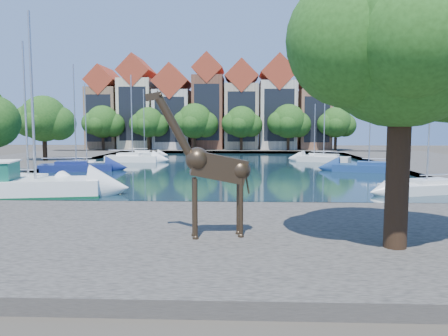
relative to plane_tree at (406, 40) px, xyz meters
The scene contains 31 objects.
ground 14.07m from the plane_tree, 130.22° to the left, with size 160.00×160.00×0.00m, color #38332B.
water_basin 34.72m from the plane_tree, 102.99° to the left, with size 38.00×50.00×0.08m, color black.
near_quay 10.82m from the plane_tree, 165.24° to the left, with size 50.00×14.00×0.50m, color #545049.
far_quay 65.87m from the plane_tree, 96.68° to the left, with size 60.00×16.00×0.50m, color #545049.
left_quay 46.99m from the plane_tree, 134.66° to the left, with size 14.00×52.00×0.50m, color #545049.
plane_tree is the anchor object (origin of this frame).
townhouse_west_end 71.84m from the plane_tree, 115.22° to the left, with size 5.44×9.18×14.93m.
townhouse_west_mid 69.50m from the plane_tree, 110.74° to the left, with size 5.94×9.18×16.79m.
townhouse_west_inner 67.47m from the plane_tree, 105.57° to the left, with size 6.43×9.18×15.15m.
townhouse_center 66.03m from the plane_tree, 100.13° to the left, with size 5.44×9.18×16.93m.
townhouse_east_inner 65.24m from the plane_tree, 94.94° to the left, with size 5.94×9.18×15.79m.
townhouse_east_mid 65.00m from the plane_tree, 89.22° to the left, with size 6.43×9.18×16.65m.
townhouse_east_end 65.41m from the plane_tree, 83.52° to the left, with size 5.44×9.18×14.43m.
far_tree_far_west 66.46m from the plane_tree, 116.38° to the left, with size 7.28×5.60×7.68m.
far_tree_west 63.33m from the plane_tree, 109.89° to the left, with size 6.76×5.20×7.36m.
far_tree_mid_west 61.06m from the plane_tree, 102.79° to the left, with size 7.80×6.00×8.00m.
far_tree_mid_east 59.81m from the plane_tree, 95.30° to the left, with size 7.02×5.40×7.52m.
far_tree_east 59.60m from the plane_tree, 87.60° to the left, with size 7.54×5.80×7.84m.
far_tree_far_east 60.47m from the plane_tree, 80.01° to the left, with size 6.76×5.20×7.36m.
side_tree_left_far 47.38m from the plane_tree, 128.58° to the left, with size 7.28×5.60×7.88m.
giraffe_statue 8.16m from the plane_tree, 169.89° to the left, with size 3.87×1.15×5.55m.
motorsailer 25.30m from the plane_tree, 148.93° to the left, with size 11.43×5.27×12.05m.
sailboat_left_a 27.21m from the plane_tree, 143.45° to the left, with size 7.19×3.81×10.67m.
sailboat_left_b 37.30m from the plane_tree, 128.12° to the left, with size 7.57×4.26×10.86m.
sailboat_left_c 39.76m from the plane_tree, 125.33° to the left, with size 5.78×2.91×9.18m.
sailboat_left_d 45.27m from the plane_tree, 116.01° to the left, with size 6.85×2.73×11.05m.
sailboat_left_e 53.77m from the plane_tree, 112.16° to the left, with size 5.03×2.11×9.98m.
sailboat_right_a 18.48m from the plane_tree, 64.38° to the left, with size 6.80×4.24×11.16m.
sailboat_right_b 31.10m from the plane_tree, 75.89° to the left, with size 7.53×4.44×12.49m.
sailboat_right_c 41.97m from the plane_tree, 83.07° to the left, with size 6.91×4.74×8.95m.
sailboat_right_d 45.44m from the plane_tree, 84.39° to the left, with size 4.85×1.83×7.56m.
Camera 1 is at (2.05, -24.36, 4.83)m, focal length 35.00 mm.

